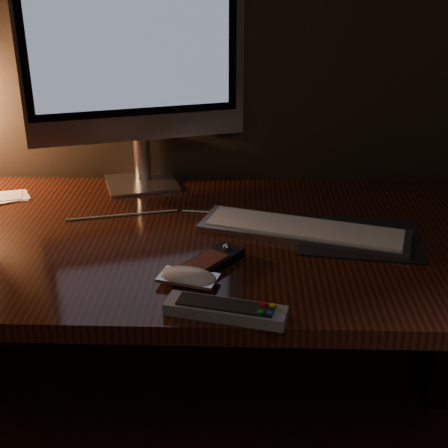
{
  "coord_description": "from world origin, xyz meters",
  "views": [
    {
      "loc": [
        0.12,
        0.56,
        1.37
      ],
      "look_at": [
        0.08,
        1.73,
        0.84
      ],
      "focal_mm": 50.0,
      "sensor_mm": 36.0,
      "label": 1
    }
  ],
  "objects_px": {
    "mouse": "(188,278)",
    "media_remote": "(210,262)",
    "desk": "(194,270)",
    "monitor": "(134,54)",
    "keyboard": "(304,230)",
    "tv_remote": "(225,310)"
  },
  "relations": [
    {
      "from": "media_remote",
      "to": "tv_remote",
      "type": "xyz_separation_m",
      "value": [
        0.04,
        -0.18,
        0.0
      ]
    },
    {
      "from": "desk",
      "to": "media_remote",
      "type": "height_order",
      "value": "media_remote"
    },
    {
      "from": "desk",
      "to": "keyboard",
      "type": "distance_m",
      "value": 0.3
    },
    {
      "from": "media_remote",
      "to": "tv_remote",
      "type": "relative_size",
      "value": 0.75
    },
    {
      "from": "desk",
      "to": "tv_remote",
      "type": "bearing_deg",
      "value": -77.43
    },
    {
      "from": "mouse",
      "to": "tv_remote",
      "type": "xyz_separation_m",
      "value": [
        0.08,
        -0.12,
        0.0
      ]
    },
    {
      "from": "desk",
      "to": "keyboard",
      "type": "relative_size",
      "value": 3.3
    },
    {
      "from": "monitor",
      "to": "tv_remote",
      "type": "relative_size",
      "value": 2.65
    },
    {
      "from": "monitor",
      "to": "keyboard",
      "type": "relative_size",
      "value": 1.25
    },
    {
      "from": "keyboard",
      "to": "media_remote",
      "type": "relative_size",
      "value": 2.83
    },
    {
      "from": "mouse",
      "to": "tv_remote",
      "type": "relative_size",
      "value": 0.51
    },
    {
      "from": "mouse",
      "to": "media_remote",
      "type": "bearing_deg",
      "value": 75.8
    },
    {
      "from": "media_remote",
      "to": "monitor",
      "type": "bearing_deg",
      "value": 60.4
    },
    {
      "from": "desk",
      "to": "tv_remote",
      "type": "relative_size",
      "value": 6.97
    },
    {
      "from": "desk",
      "to": "monitor",
      "type": "bearing_deg",
      "value": 123.2
    },
    {
      "from": "keyboard",
      "to": "monitor",
      "type": "bearing_deg",
      "value": 161.16
    },
    {
      "from": "media_remote",
      "to": "keyboard",
      "type": "bearing_deg",
      "value": -15.05
    },
    {
      "from": "media_remote",
      "to": "mouse",
      "type": "bearing_deg",
      "value": -173.81
    },
    {
      "from": "desk",
      "to": "media_remote",
      "type": "bearing_deg",
      "value": -76.69
    },
    {
      "from": "desk",
      "to": "media_remote",
      "type": "distance_m",
      "value": 0.27
    },
    {
      "from": "desk",
      "to": "tv_remote",
      "type": "xyz_separation_m",
      "value": [
        0.09,
        -0.41,
        0.14
      ]
    },
    {
      "from": "keyboard",
      "to": "desk",
      "type": "bearing_deg",
      "value": -174.46
    }
  ]
}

